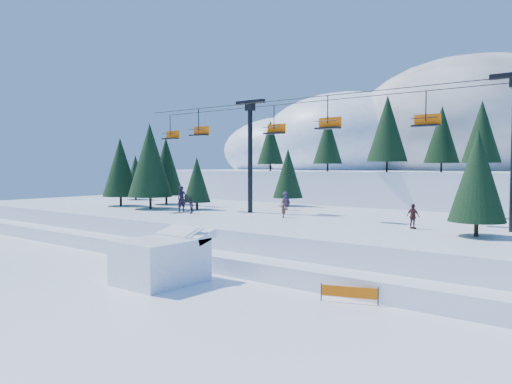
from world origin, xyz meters
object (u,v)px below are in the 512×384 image
Objects in this scene: banner_near at (349,292)px; jump_kicker at (162,259)px; banner_far at (410,296)px; chairlift at (341,134)px.

jump_kicker is at bearing -164.99° from banner_near.
chairlift is at bearing 130.57° from banner_far.
banner_near is 2.88m from banner_far.
banner_near is at bearing 15.01° from jump_kicker.
jump_kicker is 1.97× the size of banner_far.
chairlift is 17.55× the size of banner_near.
chairlift reaches higher than banner_far.
banner_near is 0.95× the size of banner_far.
banner_near and banner_far have the same top height.
chairlift is (2.53, 16.53, 7.95)m from jump_kicker.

